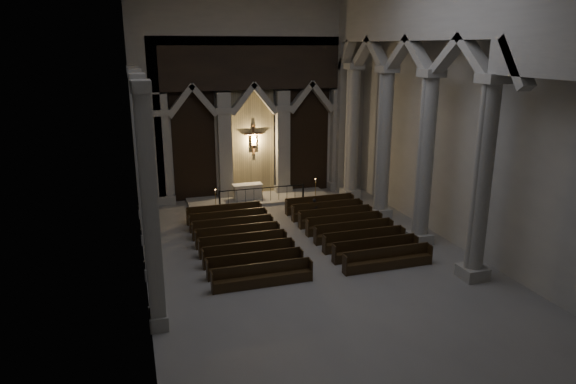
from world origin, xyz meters
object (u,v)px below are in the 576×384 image
(candle_stand_left, at_px, (216,206))
(altar_rail, at_px, (262,193))
(worshipper, at_px, (315,208))
(altar, at_px, (248,191))
(pews, at_px, (296,236))
(candle_stand_right, at_px, (315,194))

(candle_stand_left, bearing_deg, altar_rail, 13.97)
(worshipper, bearing_deg, altar_rail, 126.60)
(altar, relative_size, pews, 0.19)
(altar_rail, bearing_deg, worshipper, -58.63)
(candle_stand_left, distance_m, candle_stand_right, 6.15)
(altar_rail, relative_size, candle_stand_right, 3.87)
(candle_stand_left, distance_m, pews, 6.37)
(worshipper, bearing_deg, pews, -118.66)
(candle_stand_right, bearing_deg, altar_rail, 176.52)
(candle_stand_left, relative_size, pews, 0.14)
(altar, height_order, pews, altar)
(candle_stand_right, relative_size, pews, 0.14)
(altar, relative_size, candle_stand_left, 1.32)
(altar_rail, xyz_separation_m, candle_stand_left, (-2.87, -0.71, -0.31))
(pews, height_order, worshipper, worshipper)
(altar_rail, height_order, pews, altar_rail)
(altar_rail, relative_size, pews, 0.55)
(candle_stand_left, height_order, worshipper, candle_stand_left)
(altar_rail, bearing_deg, altar, 129.71)
(altar, xyz_separation_m, worshipper, (2.74, -4.19, -0.06))
(altar, bearing_deg, altar_rail, -50.29)
(altar, distance_m, candle_stand_left, 2.68)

